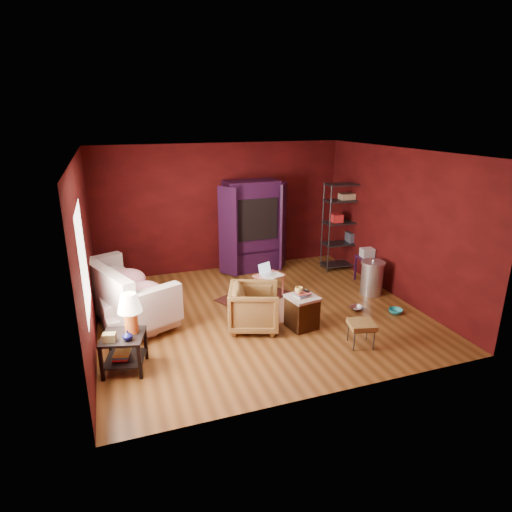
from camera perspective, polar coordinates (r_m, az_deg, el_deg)
The scene contains 18 objects.
room at distance 7.18m, azimuth 0.27°, elevation 2.51°, with size 5.54×5.04×2.84m.
sofa at distance 7.73m, azimuth -17.63°, elevation -5.33°, with size 1.91×0.56×0.75m, color #BAA5A1.
armchair at distance 7.01m, azimuth -0.23°, elevation -6.60°, with size 0.79×0.74×0.81m, color black.
pet_bowl_steel at distance 7.97m, azimuth 13.37°, elevation -6.20°, with size 0.24×0.06×0.24m, color silver.
pet_bowl_turquoise at distance 8.02m, azimuth 18.16°, elevation -6.47°, with size 0.24×0.08×0.24m, color #25A4B0.
vase at distance 5.98m, azimuth -16.76°, elevation -10.13°, with size 0.13×0.14×0.13m, color #0D0D42.
mug at distance 6.93m, azimuth 5.74°, elevation -4.47°, with size 0.13×0.10×0.13m, color #EBCE73.
side_table at distance 6.12m, azimuth -16.86°, elevation -8.78°, with size 0.67×0.67×1.09m.
sofa_cushions at distance 7.65m, azimuth -17.53°, elevation -4.79°, with size 1.70×2.45×0.96m.
hamper at distance 7.12m, azimuth 6.15°, elevation -7.33°, with size 0.53×0.53×0.64m.
footstool at distance 6.73m, azimuth 13.91°, elevation -8.97°, with size 0.46×0.46×0.39m.
rug_round at distance 7.97m, azimuth 2.37°, elevation -6.60°, with size 1.49×1.49×0.01m.
rug_oriental at distance 8.31m, azimuth -0.29°, elevation -5.40°, with size 1.56×1.38×0.01m.
laptop_desk at distance 8.18m, azimuth 1.69°, elevation -2.84°, with size 0.63×0.56×0.66m.
tv_armoire at distance 9.49m, azimuth -0.55°, elevation 4.23°, with size 1.59×0.86×2.02m.
wire_shelving at distance 9.75m, azimuth 11.86°, elevation 4.37°, with size 0.99×0.50×1.95m.
small_stand at distance 9.17m, azimuth 14.56°, elevation -0.12°, with size 0.40×0.40×0.74m.
trash_can at distance 8.64m, azimuth 15.19°, elevation -2.82°, with size 0.57×0.57×0.72m.
Camera 1 is at (-2.35, -6.53, 3.37)m, focal length 30.00 mm.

